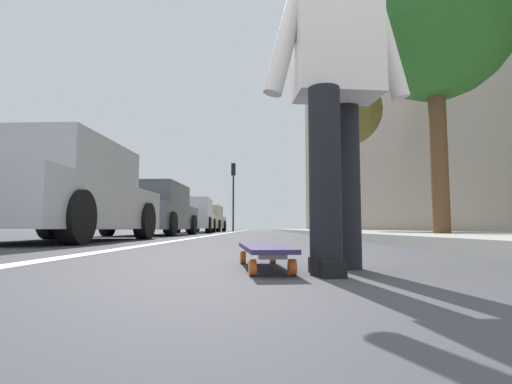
{
  "coord_description": "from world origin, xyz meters",
  "views": [
    {
      "loc": [
        -1.18,
        -0.17,
        0.2
      ],
      "look_at": [
        10.0,
        -0.07,
        1.2
      ],
      "focal_mm": 28.56,
      "sensor_mm": 36.0,
      "label": 1
    }
  ],
  "objects": [
    {
      "name": "lane_stripe_white",
      "position": [
        20.0,
        1.17,
        0.0
      ],
      "size": [
        52.0,
        0.16,
        0.01
      ],
      "primitive_type": "cube",
      "color": "silver",
      "rests_on": "ground"
    },
    {
      "name": "building_facade",
      "position": [
        22.0,
        -5.7,
        6.7
      ],
      "size": [
        40.0,
        1.2,
        13.4
      ],
      "primitive_type": "cube",
      "color": "#70675C",
      "rests_on": "ground"
    },
    {
      "name": "street_tree_near",
      "position": [
        4.91,
        -2.88,
        3.37
      ],
      "size": [
        2.43,
        2.43,
        4.61
      ],
      "color": "brown",
      "rests_on": "ground"
    },
    {
      "name": "traffic_light",
      "position": [
        25.56,
        1.57,
        3.09
      ],
      "size": [
        0.33,
        0.28,
        4.49
      ],
      "color": "#2D2D2D",
      "rests_on": "ground"
    },
    {
      "name": "parked_car_near",
      "position": [
        4.93,
        2.85,
        0.72
      ],
      "size": [
        4.19,
        2.09,
        1.49
      ],
      "color": "#B7B7BC",
      "rests_on": "ground"
    },
    {
      "name": "skateboard",
      "position": [
        0.86,
        -0.19,
        0.09
      ],
      "size": [
        0.86,
        0.29,
        0.11
      ],
      "color": "orange",
      "rests_on": "ground"
    },
    {
      "name": "sidewalk_curb",
      "position": [
        18.0,
        -3.28,
        0.06
      ],
      "size": [
        52.0,
        3.2,
        0.13
      ],
      "primitive_type": "cube",
      "color": "#9E9B93",
      "rests_on": "ground"
    },
    {
      "name": "parked_car_far",
      "position": [
        16.71,
        2.82,
        0.73
      ],
      "size": [
        4.59,
        2.05,
        1.5
      ],
      "color": "silver",
      "rests_on": "ground"
    },
    {
      "name": "ground_plane",
      "position": [
        10.0,
        0.0,
        0.0
      ],
      "size": [
        80.0,
        80.0,
        0.0
      ],
      "primitive_type": "plane",
      "color": "#38383D"
    },
    {
      "name": "parked_car_mid",
      "position": [
        10.51,
        2.87,
        0.7
      ],
      "size": [
        4.38,
        1.98,
        1.47
      ],
      "color": "#4C5156",
      "rests_on": "ground"
    },
    {
      "name": "pedestrian_distant",
      "position": [
        13.26,
        -2.68,
        0.93
      ],
      "size": [
        0.46,
        0.71,
        1.63
      ],
      "color": "#384260",
      "rests_on": "ground"
    },
    {
      "name": "street_tree_mid",
      "position": [
        11.27,
        -2.88,
        3.82
      ],
      "size": [
        2.2,
        2.2,
        4.96
      ],
      "color": "brown",
      "rests_on": "ground"
    },
    {
      "name": "skater_person",
      "position": [
        0.71,
        -0.53,
        0.94
      ],
      "size": [
        0.48,
        0.72,
        1.64
      ],
      "color": "black",
      "rests_on": "ground"
    },
    {
      "name": "parked_car_end",
      "position": [
        22.66,
        2.91,
        0.72
      ],
      "size": [
        4.44,
        1.97,
        1.49
      ],
      "color": "tan",
      "rests_on": "ground"
    }
  ]
}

